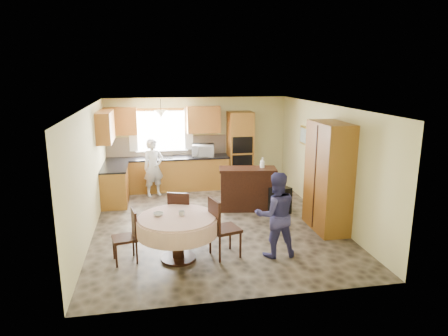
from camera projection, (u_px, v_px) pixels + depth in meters
floor at (215, 223)px, 8.59m from camera, size 5.00×6.00×0.01m
ceiling at (214, 106)px, 8.01m from camera, size 5.00×6.00×0.01m
wall_back at (198, 142)px, 11.17m from camera, size 5.00×0.02×2.50m
wall_front at (249, 217)px, 5.43m from camera, size 5.00×0.02×2.50m
wall_left at (89, 172)px, 7.86m from camera, size 0.02×6.00×2.50m
wall_right at (327, 162)px, 8.74m from camera, size 0.02×6.00×2.50m
window at (161, 131)px, 10.89m from camera, size 1.40×0.03×1.10m
curtain_left at (133, 130)px, 10.70m from camera, size 0.22×0.02×1.15m
curtain_right at (189, 129)px, 10.96m from camera, size 0.22×0.02×1.15m
base_cab_back at (169, 174)px, 10.92m from camera, size 3.30×0.60×0.88m
counter_back at (168, 158)px, 10.81m from camera, size 3.30×0.64×0.04m
base_cab_left at (115, 186)px, 9.82m from camera, size 0.60×1.20×0.88m
counter_left at (114, 168)px, 9.72m from camera, size 0.64×1.20×0.04m
backsplash at (167, 146)px, 11.02m from camera, size 3.30×0.02×0.55m
wall_cab_left at (121, 121)px, 10.49m from camera, size 0.85×0.33×0.72m
wall_cab_right at (203, 119)px, 10.88m from camera, size 0.90×0.33×0.72m
wall_cab_side at (105, 127)px, 9.45m from camera, size 0.33×1.20×0.72m
oven_tower at (240, 150)px, 11.12m from camera, size 0.66×0.62×2.12m
oven_upper at (243, 145)px, 10.77m from camera, size 0.56×0.01×0.45m
oven_lower at (242, 163)px, 10.89m from camera, size 0.56×0.01×0.45m
pendant at (161, 114)px, 10.31m from camera, size 0.36×0.36×0.18m
sideboard at (247, 190)px, 9.37m from camera, size 1.39×0.74×0.94m
space_heater at (280, 201)px, 9.12m from camera, size 0.53×0.46×0.61m
cupboard at (328, 177)px, 8.05m from camera, size 0.58×1.16×2.21m
dining_table at (178, 226)px, 6.80m from camera, size 1.38×1.38×0.79m
chair_left at (129, 233)px, 6.77m from camera, size 0.47×0.47×0.91m
chair_back at (180, 214)px, 7.56m from camera, size 0.56×0.56×1.00m
chair_right at (221, 225)px, 6.91m from camera, size 0.57×0.57×1.07m
framed_picture at (305, 136)px, 9.86m from camera, size 0.06×0.54×0.45m
microwave at (203, 150)px, 10.89m from camera, size 0.65×0.49×0.33m
person_sink at (153, 168)px, 10.36m from camera, size 0.65×0.54×1.51m
person_dining at (276, 215)px, 6.93m from camera, size 0.74×0.58×1.52m
bowl_sideboard at (239, 170)px, 9.21m from camera, size 0.25×0.25×0.05m
bottle_sideboard at (262, 164)px, 9.28m from camera, size 0.15×0.15×0.30m
cup_table at (182, 213)px, 6.77m from camera, size 0.14×0.14×0.09m
bowl_table at (158, 214)px, 6.78m from camera, size 0.19×0.19×0.05m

